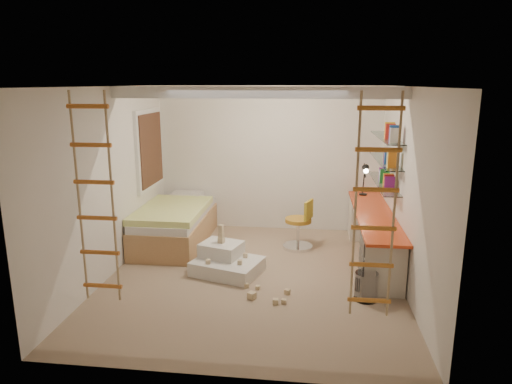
# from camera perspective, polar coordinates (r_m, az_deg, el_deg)

# --- Properties ---
(floor) EXTENTS (4.50, 4.50, 0.00)m
(floor) POSITION_cam_1_polar(r_m,az_deg,el_deg) (6.50, -0.33, -10.53)
(floor) COLOR #9D8565
(floor) RESTS_ON ground
(ceiling_beam) EXTENTS (4.00, 0.18, 0.16)m
(ceiling_beam) POSITION_cam_1_polar(r_m,az_deg,el_deg) (6.23, 0.00, 12.34)
(ceiling_beam) COLOR white
(ceiling_beam) RESTS_ON ceiling
(window_frame) EXTENTS (0.06, 1.15, 1.35)m
(window_frame) POSITION_cam_1_polar(r_m,az_deg,el_deg) (7.95, -13.22, 5.21)
(window_frame) COLOR white
(window_frame) RESTS_ON wall_left
(window_blind) EXTENTS (0.02, 1.00, 1.20)m
(window_blind) POSITION_cam_1_polar(r_m,az_deg,el_deg) (7.94, -12.95, 5.21)
(window_blind) COLOR #4C2D1E
(window_blind) RESTS_ON window_frame
(rope_ladder_left) EXTENTS (0.41, 0.04, 2.13)m
(rope_ladder_left) POSITION_cam_1_polar(r_m,az_deg,el_deg) (4.78, -19.42, -0.97)
(rope_ladder_left) COLOR orange
(rope_ladder_left) RESTS_ON ceiling
(rope_ladder_right) EXTENTS (0.41, 0.04, 2.13)m
(rope_ladder_right) POSITION_cam_1_polar(r_m,az_deg,el_deg) (4.33, 14.62, -2.08)
(rope_ladder_right) COLOR orange
(rope_ladder_right) RESTS_ON ceiling
(waste_bin) EXTENTS (0.29, 0.29, 0.36)m
(waste_bin) POSITION_cam_1_polar(r_m,az_deg,el_deg) (5.95, 13.60, -11.39)
(waste_bin) COLOR white
(waste_bin) RESTS_ON floor
(desk) EXTENTS (0.56, 2.80, 0.75)m
(desk) POSITION_cam_1_polar(r_m,az_deg,el_deg) (7.18, 14.36, -5.15)
(desk) COLOR #DB4319
(desk) RESTS_ON floor
(shelves) EXTENTS (0.25, 1.80, 0.71)m
(shelves) POSITION_cam_1_polar(r_m,az_deg,el_deg) (7.20, 15.81, 3.82)
(shelves) COLOR white
(shelves) RESTS_ON wall_right
(bed) EXTENTS (1.02, 2.00, 0.69)m
(bed) POSITION_cam_1_polar(r_m,az_deg,el_deg) (7.81, -10.04, -3.98)
(bed) COLOR #AD7F51
(bed) RESTS_ON floor
(task_lamp) EXTENTS (0.14, 0.36, 0.57)m
(task_lamp) POSITION_cam_1_polar(r_m,az_deg,el_deg) (7.91, 13.48, 2.12)
(task_lamp) COLOR black
(task_lamp) RESTS_ON desk
(swivel_chair) EXTENTS (0.62, 0.62, 0.82)m
(swivel_chair) POSITION_cam_1_polar(r_m,az_deg,el_deg) (7.48, 5.45, -4.82)
(swivel_chair) COLOR #B47E22
(swivel_chair) RESTS_ON floor
(play_platform) EXTENTS (1.07, 0.94, 0.40)m
(play_platform) POSITION_cam_1_polar(r_m,az_deg,el_deg) (6.61, -3.79, -8.66)
(play_platform) COLOR silver
(play_platform) RESTS_ON floor
(toy_blocks) EXTENTS (1.19, 1.09, 0.67)m
(toy_blocks) POSITION_cam_1_polar(r_m,az_deg,el_deg) (6.22, -1.37, -9.44)
(toy_blocks) COLOR #CCB284
(toy_blocks) RESTS_ON floor
(books) EXTENTS (0.14, 0.64, 0.92)m
(books) POSITION_cam_1_polar(r_m,az_deg,el_deg) (7.18, 15.86, 4.54)
(books) COLOR #8C1E7F
(books) RESTS_ON shelves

